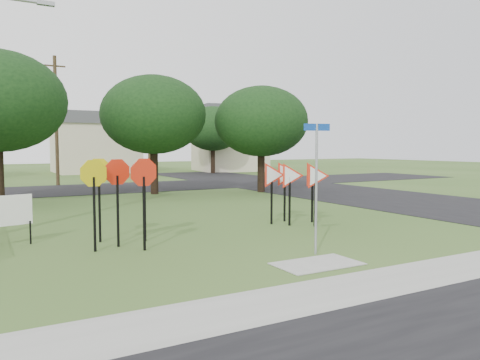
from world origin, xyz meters
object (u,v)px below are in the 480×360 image
at_px(street_name_sign, 316,181).
at_px(stop_sign_cluster, 120,181).
at_px(info_board, 11,212).
at_px(yield_sign_cluster, 295,178).

bearing_deg(street_name_sign, stop_sign_cluster, 140.20).
xyz_separation_m(stop_sign_cluster, info_board, (-2.61, 1.53, -0.86)).
bearing_deg(yield_sign_cluster, stop_sign_cluster, -173.82).
relative_size(stop_sign_cluster, yield_sign_cluster, 0.98).
distance_m(street_name_sign, yield_sign_cluster, 4.69).
height_order(stop_sign_cluster, info_board, stop_sign_cluster).
relative_size(street_name_sign, info_board, 2.35).
bearing_deg(yield_sign_cluster, info_board, 174.67).
xyz_separation_m(street_name_sign, yield_sign_cluster, (2.29, 4.08, -0.24)).
xyz_separation_m(stop_sign_cluster, yield_sign_cluster, (6.36, 0.69, -0.16)).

